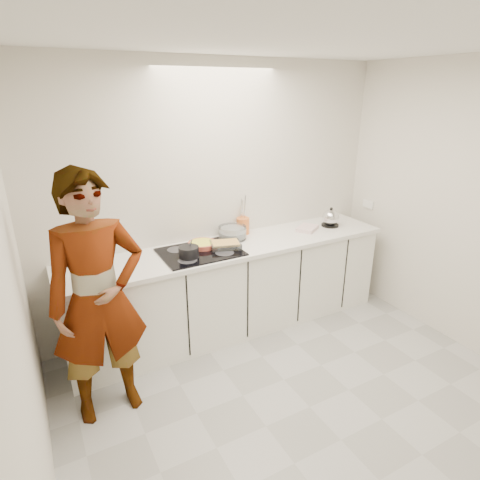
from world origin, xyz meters
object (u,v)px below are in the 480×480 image
hob (200,252)px  utensil_crock (243,226)px  tart_dish (202,244)px  cook (98,300)px  saucepan (189,252)px  kettle (331,218)px  baking_dish (225,244)px  mixing_bowl (232,233)px

hob → utensil_crock: utensil_crock is taller
hob → tart_dish: (0.06, 0.10, 0.03)m
tart_dish → cook: bearing=-149.8°
saucepan → kettle: (1.69, 0.11, 0.03)m
utensil_crock → baking_dish: bearing=-139.7°
tart_dish → baking_dish: bearing=-35.0°
tart_dish → utensil_crock: size_ratio=1.85×
hob → cook: cook is taller
hob → saucepan: size_ratio=3.42×
baking_dish → cook: size_ratio=0.17×
utensil_crock → cook: (-1.59, -0.79, -0.06)m
cook → mixing_bowl: bearing=22.9°
saucepan → baking_dish: (0.39, 0.06, -0.02)m
hob → mixing_bowl: 0.47m
saucepan → cook: size_ratio=0.11×
baking_dish → tart_dish: bearing=145.0°
hob → kettle: kettle is taller
baking_dish → kettle: bearing=2.5°
mixing_bowl → cook: 1.58m
cook → utensil_crock: bearing=23.0°
saucepan → cook: bearing=-153.0°
tart_dish → mixing_bowl: (0.36, 0.08, 0.02)m
hob → cook: (-0.99, -0.51, 0.02)m
tart_dish → cook: size_ratio=0.17×
cook → hob: bearing=24.1°
mixing_bowl → cook: cook is taller
saucepan → cook: (-0.85, -0.43, -0.04)m
kettle → mixing_bowl: bearing=172.2°
tart_dish → mixing_bowl: size_ratio=0.91×
baking_dish → kettle: kettle is taller
utensil_crock → cook: size_ratio=0.09×
saucepan → cook: cook is taller
baking_dish → mixing_bowl: bearing=48.8°
utensil_crock → saucepan: bearing=-154.4°
utensil_crock → cook: 1.77m
kettle → tart_dish: bearing=177.3°
hob → tart_dish: bearing=57.4°
mixing_bowl → utensil_crock: 0.19m
baking_dish → utensil_crock: 0.46m
hob → mixing_bowl: size_ratio=2.12×
kettle → utensil_crock: (-0.96, 0.24, -0.01)m
tart_dish → kettle: (1.49, -0.07, 0.05)m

